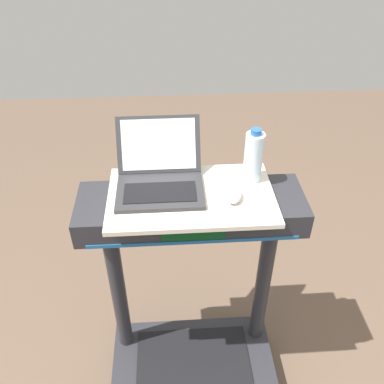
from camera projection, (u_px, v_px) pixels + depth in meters
name	position (u px, v px, depth m)	size (l,w,h in m)	color
desk_board	(191.00, 196.00, 1.62)	(0.65, 0.39, 0.02)	beige
laptop	(160.00, 176.00, 1.64)	(0.34, 0.34, 0.22)	#2D2D30
computer_mouse	(234.00, 195.00, 1.58)	(0.06, 0.10, 0.03)	#B2B2B7
water_bottle	(253.00, 157.00, 1.63)	(0.07, 0.07, 0.23)	silver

